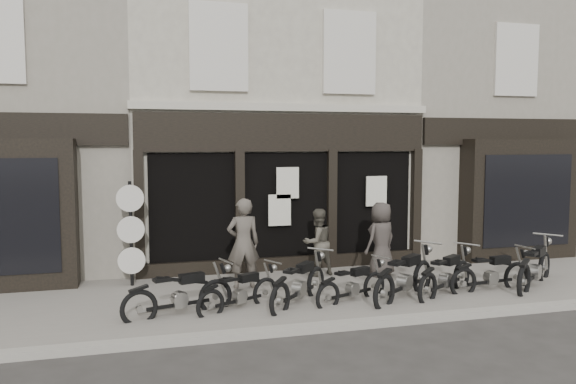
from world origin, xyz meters
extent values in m
plane|color=#2D2B28|center=(0.00, 0.00, 0.00)|extent=(90.00, 90.00, 0.00)
cube|color=slate|center=(0.00, 0.90, 0.06)|extent=(30.00, 4.20, 0.12)
cube|color=gray|center=(0.00, -1.25, 0.07)|extent=(30.00, 0.25, 0.13)
cube|color=#B6AF9C|center=(0.00, 6.00, 4.10)|extent=(7.20, 6.00, 8.20)
cube|color=black|center=(0.00, 2.92, 3.45)|extent=(7.10, 0.18, 0.90)
cube|color=black|center=(0.00, 2.98, 1.50)|extent=(6.50, 0.10, 2.95)
cube|color=black|center=(0.00, 2.91, 0.22)|extent=(7.10, 0.20, 0.44)
cube|color=#AFA998|center=(0.00, 2.95, 4.05)|extent=(7.30, 0.22, 0.18)
cube|color=beige|center=(-1.60, 2.95, 5.40)|extent=(1.35, 0.12, 2.00)
cube|color=black|center=(-1.60, 2.98, 5.40)|extent=(1.05, 0.06, 1.70)
cube|color=beige|center=(1.60, 2.95, 5.40)|extent=(1.35, 0.12, 2.00)
cube|color=black|center=(1.60, 2.98, 5.40)|extent=(1.05, 0.06, 1.70)
cube|color=black|center=(-3.45, 2.90, 1.55)|extent=(0.22, 0.22, 3.00)
cube|color=black|center=(-1.15, 2.90, 1.55)|extent=(0.22, 0.22, 3.00)
cube|color=black|center=(1.15, 2.90, 1.55)|extent=(0.22, 0.22, 3.00)
cube|color=black|center=(3.45, 2.90, 1.55)|extent=(0.22, 0.22, 3.00)
cube|color=silver|center=(0.00, 2.80, 2.25)|extent=(0.55, 0.04, 0.75)
cube|color=silver|center=(2.30, 2.80, 2.00)|extent=(0.55, 0.04, 0.75)
cube|color=silver|center=(-0.20, 2.80, 1.60)|extent=(0.55, 0.04, 0.75)
cube|color=gray|center=(-6.35, 6.00, 4.10)|extent=(5.50, 6.00, 8.20)
cube|color=gray|center=(6.35, 6.00, 4.10)|extent=(5.50, 6.00, 8.20)
cube|color=black|center=(6.35, 2.65, 1.70)|extent=(3.20, 0.70, 3.20)
cube|color=black|center=(6.35, 2.30, 1.70)|extent=(2.60, 0.06, 2.40)
cube|color=black|center=(6.35, 2.95, 3.50)|extent=(5.40, 0.16, 0.70)
cube|color=beige|center=(6.35, 2.96, 5.40)|extent=(1.30, 0.10, 1.90)
cube|color=black|center=(6.35, 2.99, 5.40)|extent=(1.00, 0.06, 1.60)
torus|color=black|center=(-2.11, 0.16, 0.33)|extent=(0.67, 0.27, 0.68)
torus|color=black|center=(-3.50, -0.24, 0.33)|extent=(0.67, 0.27, 0.68)
cube|color=black|center=(-2.80, -0.04, 0.29)|extent=(1.15, 0.38, 0.06)
cube|color=#989590|center=(-2.78, -0.03, 0.37)|extent=(0.28, 0.24, 0.26)
cube|color=black|center=(-2.55, 0.03, 0.75)|extent=(0.49, 0.29, 0.17)
cube|color=black|center=(-3.09, -0.12, 0.79)|extent=(0.34, 0.27, 0.06)
cylinder|color=#989590|center=(-1.90, 0.22, 0.99)|extent=(0.19, 0.56, 0.04)
torus|color=black|center=(-1.11, 0.34, 0.30)|extent=(0.57, 0.34, 0.60)
torus|color=black|center=(-2.25, -0.24, 0.30)|extent=(0.57, 0.34, 0.60)
cube|color=black|center=(-1.68, 0.05, 0.26)|extent=(0.96, 0.52, 0.05)
cube|color=#989590|center=(-1.67, 0.06, 0.33)|extent=(0.26, 0.24, 0.23)
cube|color=black|center=(-1.48, 0.15, 0.67)|extent=(0.43, 0.32, 0.15)
cube|color=black|center=(-1.92, -0.07, 0.70)|extent=(0.32, 0.28, 0.05)
cylinder|color=#989590|center=(-0.94, 0.43, 0.88)|extent=(0.26, 0.47, 0.03)
torus|color=black|center=(0.01, 0.64, 0.34)|extent=(0.54, 0.56, 0.69)
torus|color=black|center=(-1.01, -0.42, 0.34)|extent=(0.54, 0.56, 0.69)
cube|color=black|center=(-0.50, 0.11, 0.30)|extent=(0.87, 0.90, 0.06)
cube|color=#989590|center=(-0.48, 0.12, 0.38)|extent=(0.30, 0.30, 0.26)
cube|color=black|center=(-0.31, 0.30, 0.76)|extent=(0.45, 0.45, 0.17)
cube|color=black|center=(-0.71, -0.11, 0.80)|extent=(0.36, 0.36, 0.06)
cylinder|color=#989590|center=(0.17, 0.80, 1.01)|extent=(0.45, 0.43, 0.04)
torus|color=black|center=(1.14, 0.23, 0.30)|extent=(0.58, 0.31, 0.60)
torus|color=black|center=(-0.04, -0.28, 0.30)|extent=(0.58, 0.31, 0.60)
cube|color=black|center=(0.55, -0.02, 0.26)|extent=(0.98, 0.46, 0.05)
cube|color=#989590|center=(0.57, -0.02, 0.33)|extent=(0.26, 0.23, 0.23)
cube|color=black|center=(0.76, 0.07, 0.67)|extent=(0.43, 0.30, 0.15)
cube|color=black|center=(0.31, -0.13, 0.70)|extent=(0.31, 0.27, 0.05)
cylinder|color=#989590|center=(1.31, 0.31, 0.88)|extent=(0.24, 0.48, 0.03)
torus|color=black|center=(2.30, 0.38, 0.37)|extent=(0.66, 0.51, 0.75)
torus|color=black|center=(1.00, -0.54, 0.37)|extent=(0.66, 0.51, 0.75)
cube|color=black|center=(1.65, -0.08, 0.32)|extent=(1.09, 0.80, 0.07)
cube|color=#989590|center=(1.67, -0.07, 0.41)|extent=(0.33, 0.31, 0.29)
cube|color=black|center=(1.88, 0.09, 0.83)|extent=(0.52, 0.45, 0.19)
cube|color=black|center=(1.38, -0.27, 0.87)|extent=(0.40, 0.37, 0.07)
cylinder|color=#989590|center=(2.49, 0.52, 1.09)|extent=(0.40, 0.54, 0.04)
torus|color=black|center=(3.23, 0.37, 0.34)|extent=(0.63, 0.45, 0.69)
torus|color=black|center=(1.98, -0.42, 0.34)|extent=(0.63, 0.45, 0.69)
cube|color=black|center=(2.61, -0.02, 0.30)|extent=(1.05, 0.69, 0.06)
cube|color=#989590|center=(2.62, -0.01, 0.38)|extent=(0.30, 0.29, 0.26)
cube|color=black|center=(2.83, 0.12, 0.77)|extent=(0.49, 0.40, 0.17)
cube|color=black|center=(2.35, -0.19, 0.81)|extent=(0.37, 0.34, 0.06)
cylinder|color=#989590|center=(3.42, 0.49, 1.01)|extent=(0.35, 0.52, 0.04)
torus|color=black|center=(4.37, 0.06, 0.33)|extent=(0.67, 0.17, 0.66)
torus|color=black|center=(2.97, -0.11, 0.33)|extent=(0.67, 0.17, 0.66)
cube|color=black|center=(3.67, -0.03, 0.29)|extent=(1.15, 0.19, 0.06)
cube|color=#989590|center=(3.69, -0.02, 0.36)|extent=(0.25, 0.20, 0.25)
cube|color=black|center=(3.92, 0.00, 0.73)|extent=(0.46, 0.22, 0.17)
cube|color=black|center=(3.38, -0.06, 0.77)|extent=(0.31, 0.23, 0.06)
cylinder|color=#989590|center=(4.58, 0.09, 0.97)|extent=(0.10, 0.56, 0.03)
torus|color=black|center=(5.42, 0.48, 0.37)|extent=(0.66, 0.53, 0.75)
torus|color=black|center=(4.13, -0.49, 0.37)|extent=(0.66, 0.53, 0.75)
cube|color=black|center=(4.77, -0.01, 0.33)|extent=(1.09, 0.84, 0.07)
cube|color=#989590|center=(4.79, 0.01, 0.42)|extent=(0.33, 0.32, 0.29)
cube|color=black|center=(5.00, 0.17, 0.84)|extent=(0.52, 0.46, 0.19)
cube|color=black|center=(4.51, -0.21, 0.88)|extent=(0.40, 0.38, 0.07)
cylinder|color=#989590|center=(5.61, 0.63, 1.10)|extent=(0.42, 0.54, 0.04)
imported|color=#4F4841|center=(-1.32, 1.50, 1.08)|extent=(0.71, 0.47, 1.92)
imported|color=#49453B|center=(0.54, 2.12, 0.90)|extent=(0.90, 0.79, 1.57)
imported|color=#3B3431|center=(1.95, 1.70, 0.98)|extent=(0.99, 0.84, 1.72)
cylinder|color=black|center=(-3.63, 2.29, 0.03)|extent=(0.37, 0.37, 0.06)
cylinder|color=black|center=(-3.63, 2.29, 1.20)|extent=(0.07, 0.07, 2.39)
cylinder|color=black|center=(-3.63, 2.26, 2.03)|extent=(0.58, 0.05, 0.58)
cylinder|color=beige|center=(-3.63, 2.24, 2.03)|extent=(0.58, 0.02, 0.58)
cylinder|color=black|center=(-3.63, 2.26, 1.35)|extent=(0.58, 0.05, 0.58)
cylinder|color=beige|center=(-3.63, 2.24, 1.35)|extent=(0.58, 0.02, 0.58)
cylinder|color=black|center=(-3.63, 2.26, 0.68)|extent=(0.58, 0.05, 0.58)
cylinder|color=beige|center=(-3.63, 2.24, 0.68)|extent=(0.58, 0.02, 0.58)
camera|label=1|loc=(-3.46, -10.13, 3.23)|focal=35.00mm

